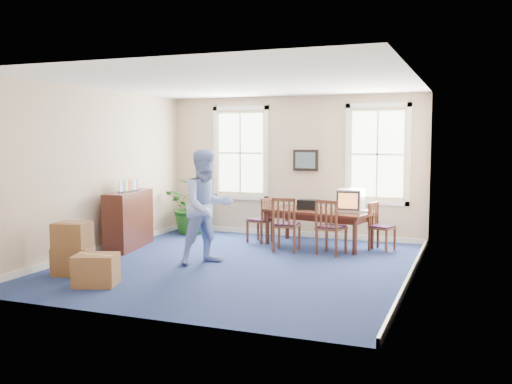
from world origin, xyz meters
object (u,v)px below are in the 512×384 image
(conference_table, at_px, (318,228))
(man, at_px, (207,207))
(chair_near_left, at_px, (287,224))
(cardboard_boxes, at_px, (88,247))
(potted_plant, at_px, (193,206))
(credenza, at_px, (129,218))
(crt_tv, at_px, (351,200))

(conference_table, distance_m, man, 2.81)
(chair_near_left, bearing_deg, conference_table, -124.19)
(cardboard_boxes, bearing_deg, man, 44.16)
(chair_near_left, height_order, man, man)
(conference_table, relative_size, chair_near_left, 2.04)
(potted_plant, bearing_deg, conference_table, -7.91)
(credenza, relative_size, cardboard_boxes, 0.98)
(crt_tv, distance_m, chair_near_left, 1.44)
(man, bearing_deg, crt_tv, -3.65)
(man, bearing_deg, potted_plant, 69.50)
(potted_plant, relative_size, cardboard_boxes, 0.83)
(conference_table, bearing_deg, man, -108.05)
(chair_near_left, xyz_separation_m, cardboard_boxes, (-2.46, -3.01, -0.09))
(chair_near_left, relative_size, man, 0.53)
(chair_near_left, height_order, credenza, credenza)
(credenza, height_order, cardboard_boxes, credenza)
(conference_table, xyz_separation_m, crt_tv, (0.66, 0.05, 0.61))
(chair_near_left, relative_size, cardboard_boxes, 0.68)
(chair_near_left, bearing_deg, crt_tv, -147.20)
(crt_tv, height_order, credenza, credenza)
(conference_table, height_order, chair_near_left, chair_near_left)
(credenza, bearing_deg, chair_near_left, 4.52)
(chair_near_left, distance_m, cardboard_boxes, 3.89)
(man, bearing_deg, chair_near_left, 5.64)
(man, relative_size, potted_plant, 1.55)
(conference_table, height_order, cardboard_boxes, cardboard_boxes)
(conference_table, relative_size, credenza, 1.42)
(chair_near_left, bearing_deg, credenza, 11.42)
(conference_table, distance_m, crt_tv, 0.89)
(crt_tv, xyz_separation_m, credenza, (-4.24, -1.62, -0.37))
(potted_plant, height_order, cardboard_boxes, potted_plant)
(man, height_order, cardboard_boxes, man)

